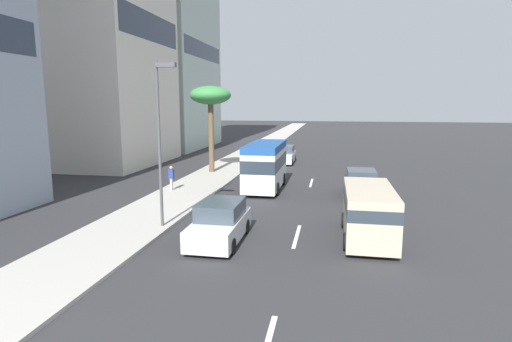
# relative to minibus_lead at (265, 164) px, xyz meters

# --- Properties ---
(ground_plane) EXTENTS (198.00, 198.00, 0.00)m
(ground_plane) POSITION_rel_minibus_lead_xyz_m (8.34, -2.99, -1.73)
(ground_plane) COLOR #2D2D30
(sidewalk_right) EXTENTS (162.00, 3.93, 0.15)m
(sidewalk_right) POSITION_rel_minibus_lead_xyz_m (8.34, 4.86, -1.65)
(sidewalk_right) COLOR #B2ADA3
(sidewalk_right) RESTS_ON ground_plane
(lane_stripe_mid) EXTENTS (3.20, 0.16, 0.01)m
(lane_stripe_mid) POSITION_rel_minibus_lead_xyz_m (-9.60, -2.99, -1.72)
(lane_stripe_mid) COLOR silver
(lane_stripe_mid) RESTS_ON ground_plane
(lane_stripe_far) EXTENTS (3.20, 0.16, 0.01)m
(lane_stripe_far) POSITION_rel_minibus_lead_xyz_m (2.82, -2.99, -1.72)
(lane_stripe_far) COLOR silver
(lane_stripe_far) RESTS_ON ground_plane
(minibus_lead) EXTENTS (6.14, 2.31, 3.16)m
(minibus_lead) POSITION_rel_minibus_lead_xyz_m (0.00, 0.00, 0.00)
(minibus_lead) COLOR silver
(minibus_lead) RESTS_ON ground_plane
(car_second) EXTENTS (4.33, 1.94, 1.71)m
(car_second) POSITION_rel_minibus_lead_xyz_m (12.49, 0.14, -0.92)
(car_second) COLOR silver
(car_second) RESTS_ON ground_plane
(car_third) EXTENTS (4.03, 1.93, 1.71)m
(car_third) POSITION_rel_minibus_lead_xyz_m (-0.98, -6.27, -0.92)
(car_third) COLOR black
(car_third) RESTS_ON ground_plane
(car_fourth) EXTENTS (4.32, 1.93, 1.71)m
(car_fourth) POSITION_rel_minibus_lead_xyz_m (-10.85, 0.18, -0.93)
(car_fourth) COLOR silver
(car_fourth) RESTS_ON ground_plane
(van_fifth) EXTENTS (5.16, 2.14, 2.26)m
(van_fifth) POSITION_rel_minibus_lead_xyz_m (-9.46, -6.03, -0.43)
(van_fifth) COLOR beige
(van_fifth) RESTS_ON ground_plane
(pedestrian_near_lamp) EXTENTS (0.30, 0.33, 1.61)m
(pedestrian_near_lamp) POSITION_rel_minibus_lead_xyz_m (-2.16, 5.89, -0.70)
(pedestrian_near_lamp) COLOR beige
(pedestrian_near_lamp) RESTS_ON sidewalk_right
(palm_tree) EXTENTS (3.33, 3.33, 7.05)m
(palm_tree) POSITION_rel_minibus_lead_xyz_m (5.43, 5.42, 4.51)
(palm_tree) COLOR brown
(palm_tree) RESTS_ON sidewalk_right
(street_lamp) EXTENTS (0.24, 0.97, 7.47)m
(street_lamp) POSITION_rel_minibus_lead_xyz_m (-9.67, 3.20, 2.97)
(street_lamp) COLOR #4C4C51
(street_lamp) RESTS_ON sidewalk_right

